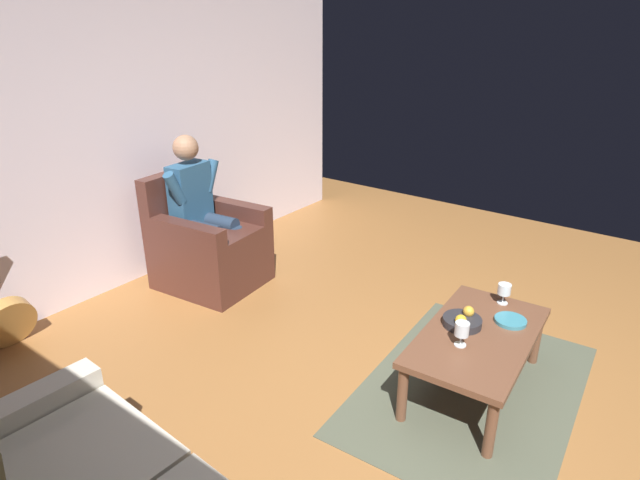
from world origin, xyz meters
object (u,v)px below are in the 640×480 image
(coffee_table, at_px, (478,341))
(decorative_dish, at_px, (510,321))
(person_seated, at_px, (201,206))
(wine_glass_near, at_px, (462,330))
(fruit_bowl, at_px, (463,321))
(armchair, at_px, (207,247))
(wine_glass_far, at_px, (504,290))
(guitar, at_px, (6,318))

(coffee_table, relative_size, decorative_dish, 5.82)
(person_seated, bearing_deg, coffee_table, 83.53)
(wine_glass_near, relative_size, fruit_bowl, 0.63)
(fruit_bowl, relative_size, decorative_dish, 1.22)
(armchair, bearing_deg, coffee_table, 83.45)
(person_seated, relative_size, decorative_dish, 6.62)
(fruit_bowl, bearing_deg, wine_glass_far, 165.99)
(wine_glass_far, relative_size, decorative_dish, 0.72)
(coffee_table, xyz_separation_m, guitar, (1.50, -2.84, -0.14))
(guitar, bearing_deg, armchair, 164.96)
(coffee_table, distance_m, wine_glass_near, 0.24)
(armchair, relative_size, fruit_bowl, 4.07)
(guitar, relative_size, fruit_bowl, 4.03)
(person_seated, height_order, wine_glass_far, person_seated)
(armchair, distance_m, wine_glass_far, 2.47)
(person_seated, bearing_deg, fruit_bowl, 84.14)
(person_seated, distance_m, decorative_dish, 2.60)
(person_seated, relative_size, fruit_bowl, 5.42)
(wine_glass_far, xyz_separation_m, decorative_dish, (0.21, 0.12, -0.08))
(wine_glass_near, distance_m, fruit_bowl, 0.24)
(wine_glass_far, relative_size, fruit_bowl, 0.59)
(guitar, distance_m, decorative_dish, 3.43)
(armchair, relative_size, person_seated, 0.75)
(armchair, xyz_separation_m, wine_glass_near, (0.21, 2.39, 0.17))
(guitar, xyz_separation_m, fruit_bowl, (-1.52, 2.73, 0.22))
(person_seated, relative_size, coffee_table, 1.14)
(coffee_table, xyz_separation_m, decorative_dish, (-0.24, 0.11, 0.07))
(wine_glass_near, distance_m, wine_glass_far, 0.64)
(coffee_table, xyz_separation_m, fruit_bowl, (-0.03, -0.12, 0.09))
(coffee_table, bearing_deg, wine_glass_near, -12.27)
(decorative_dish, bearing_deg, wine_glass_near, -19.63)
(fruit_bowl, bearing_deg, coffee_table, 77.42)
(armchair, xyz_separation_m, fruit_bowl, (0.00, 2.32, 0.10))
(guitar, bearing_deg, person_seated, 166.04)
(armchair, distance_m, fruit_bowl, 2.32)
(armchair, height_order, wine_glass_near, armchair)
(wine_glass_far, bearing_deg, decorative_dish, 30.22)
(wine_glass_near, bearing_deg, person_seated, -94.93)
(coffee_table, relative_size, wine_glass_near, 7.61)
(armchair, relative_size, wine_glass_far, 6.88)
(armchair, relative_size, coffee_table, 0.85)
(person_seated, xyz_separation_m, wine_glass_far, (-0.43, 2.46, -0.20))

